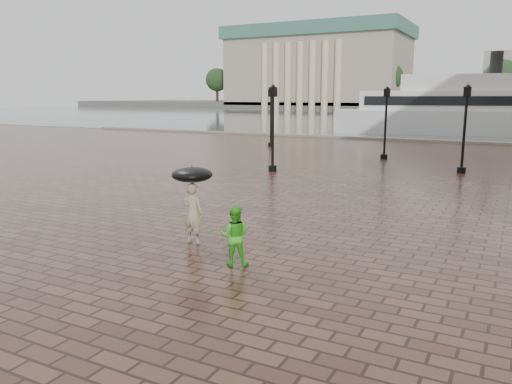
{
  "coord_description": "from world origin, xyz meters",
  "views": [
    {
      "loc": [
        5.53,
        -13.74,
        3.95
      ],
      "look_at": [
        -0.64,
        -2.05,
        1.4
      ],
      "focal_mm": 35.0,
      "sensor_mm": 36.0,
      "label": 1
    }
  ],
  "objects_px": {
    "street_lamps": "(391,123)",
    "adult_pedestrian": "(193,213)",
    "child_pedestrian": "(234,236)",
    "ferry_near": "(460,110)"
  },
  "relations": [
    {
      "from": "street_lamps",
      "to": "adult_pedestrian",
      "type": "height_order",
      "value": "street_lamps"
    },
    {
      "from": "street_lamps",
      "to": "ferry_near",
      "type": "xyz_separation_m",
      "value": [
        1.42,
        25.26,
        0.19
      ]
    },
    {
      "from": "child_pedestrian",
      "to": "ferry_near",
      "type": "bearing_deg",
      "value": -112.77
    },
    {
      "from": "child_pedestrian",
      "to": "street_lamps",
      "type": "bearing_deg",
      "value": -109.03
    },
    {
      "from": "street_lamps",
      "to": "adult_pedestrian",
      "type": "relative_size",
      "value": 12.84
    },
    {
      "from": "adult_pedestrian",
      "to": "ferry_near",
      "type": "relative_size",
      "value": 0.06
    },
    {
      "from": "street_lamps",
      "to": "adult_pedestrian",
      "type": "distance_m",
      "value": 20.58
    },
    {
      "from": "child_pedestrian",
      "to": "adult_pedestrian",
      "type": "bearing_deg",
      "value": -51.48
    },
    {
      "from": "adult_pedestrian",
      "to": "ferry_near",
      "type": "bearing_deg",
      "value": -90.39
    },
    {
      "from": "street_lamps",
      "to": "ferry_near",
      "type": "bearing_deg",
      "value": 86.77
    }
  ]
}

